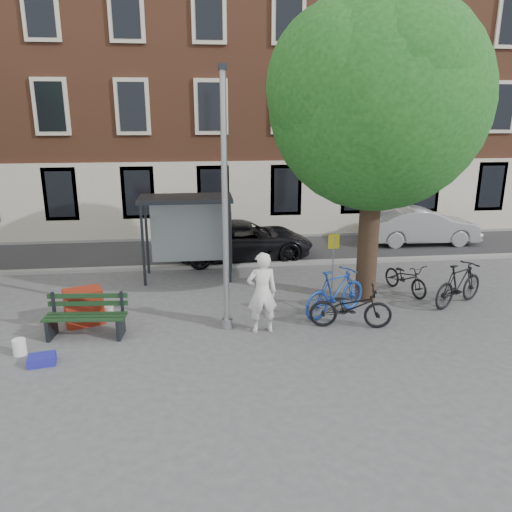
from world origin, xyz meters
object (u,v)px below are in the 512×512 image
object	(u,v)px
painter	(262,293)
bus_shelter	(199,218)
lamppost	(225,217)
car_silver	(422,226)
notice_sign	(333,252)
bike_c	(406,278)
car_dark	(244,240)
red_stand	(84,307)
bike_b	(335,292)
bike_a	(351,307)
bike_d	(459,284)
bench	(86,318)

from	to	relation	value
painter	bus_shelter	bearing A→B (deg)	-76.49
lamppost	car_silver	xyz separation A→B (m)	(8.26, 7.27, -2.06)
lamppost	notice_sign	bearing A→B (deg)	30.65
bus_shelter	bike_c	world-z (taller)	bus_shelter
painter	car_silver	bearing A→B (deg)	-139.08
car_dark	red_stand	distance (m)	6.99
bike_b	car_dark	xyz separation A→B (m)	(-1.86, 5.49, 0.06)
painter	car_silver	distance (m)	10.61
bus_shelter	red_stand	xyz separation A→B (m)	(-2.93, -3.43, -1.47)
bike_a	bike_d	distance (m)	3.54
bike_c	bus_shelter	bearing A→B (deg)	141.37
car_dark	notice_sign	size ratio (longest dim) A/B	2.68
bus_shelter	bike_d	world-z (taller)	bus_shelter
bus_shelter	painter	world-z (taller)	bus_shelter
car_silver	notice_sign	world-z (taller)	notice_sign
bike_c	red_stand	world-z (taller)	bike_c
painter	red_stand	size ratio (longest dim) A/B	2.22
bench	car_silver	world-z (taller)	car_silver
bike_a	bench	bearing A→B (deg)	98.33
bus_shelter	bike_b	size ratio (longest dim) A/B	1.37
painter	car_silver	xyz separation A→B (m)	(7.43, 7.56, -0.27)
lamppost	painter	xyz separation A→B (m)	(0.83, -0.30, -1.79)
bike_c	notice_sign	distance (m)	2.38
notice_sign	car_silver	bearing A→B (deg)	45.26
car_dark	bike_d	bearing A→B (deg)	-139.59
bike_a	car_dark	bearing A→B (deg)	28.35
painter	notice_sign	distance (m)	3.17
lamppost	bike_d	world-z (taller)	lamppost
red_stand	notice_sign	xyz separation A→B (m)	(6.67, 1.18, 0.87)
car_dark	red_stand	xyz separation A→B (m)	(-4.53, -5.32, -0.23)
bench	lamppost	bearing A→B (deg)	5.84
painter	car_dark	distance (m)	6.31
car_silver	bike_d	bearing A→B (deg)	165.43
red_stand	notice_sign	world-z (taller)	notice_sign
red_stand	bike_b	bearing A→B (deg)	-1.53
car_dark	notice_sign	distance (m)	4.71
bike_b	bike_c	size ratio (longest dim) A/B	1.19
bench	bike_b	distance (m)	6.21
bus_shelter	bike_b	distance (m)	5.16
bus_shelter	bike_a	xyz separation A→B (m)	(3.63, -4.41, -1.39)
painter	red_stand	distance (m)	4.50
bike_c	bike_d	distance (m)	1.52
notice_sign	bike_d	bearing A→B (deg)	-19.43
bike_a	car_dark	size ratio (longest dim) A/B	0.41
car_silver	notice_sign	distance (m)	7.48
bike_b	red_stand	bearing A→B (deg)	58.22
bike_a	car_dark	xyz separation A→B (m)	(-2.03, 6.30, 0.16)
painter	bike_c	size ratio (longest dim) A/B	1.14
bus_shelter	bike_c	distance (m)	6.52
painter	bike_a	bearing A→B (deg)	175.26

